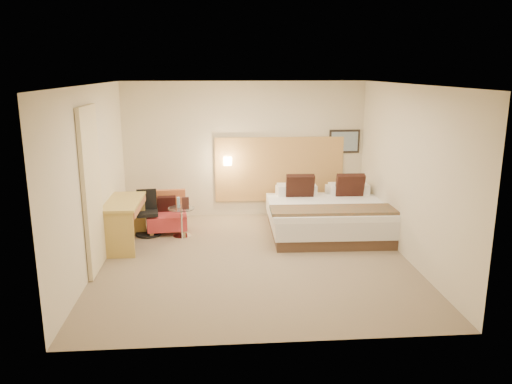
{
  "coord_description": "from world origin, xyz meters",
  "views": [
    {
      "loc": [
        -0.55,
        -7.38,
        2.91
      ],
      "look_at": [
        0.06,
        0.42,
        0.99
      ],
      "focal_mm": 35.0,
      "sensor_mm": 36.0,
      "label": 1
    }
  ],
  "objects": [
    {
      "name": "lamp_arm",
      "position": [
        -0.35,
        2.42,
        1.15
      ],
      "size": [
        0.02,
        0.12,
        0.02
      ],
      "primitive_type": "cylinder",
      "rotation": [
        1.57,
        0.0,
        0.0
      ],
      "color": "silver",
      "rests_on": "wall_back"
    },
    {
      "name": "floor",
      "position": [
        0.0,
        0.0,
        -0.01
      ],
      "size": [
        4.8,
        5.0,
        0.02
      ],
      "primitive_type": "cube",
      "color": "#7D6B54",
      "rests_on": "ground"
    },
    {
      "name": "wall_right",
      "position": [
        2.41,
        0.0,
        1.35
      ],
      "size": [
        0.02,
        5.0,
        2.7
      ],
      "primitive_type": "cube",
      "color": "beige",
      "rests_on": "floor"
    },
    {
      "name": "desk_chair",
      "position": [
        -1.82,
        1.36,
        0.33
      ],
      "size": [
        0.52,
        0.52,
        0.81
      ],
      "color": "black",
      "rests_on": "floor"
    },
    {
      "name": "art_frame",
      "position": [
        2.02,
        2.48,
        1.5
      ],
      "size": [
        0.62,
        0.03,
        0.47
      ],
      "primitive_type": "cube",
      "color": "black",
      "rests_on": "wall_back"
    },
    {
      "name": "headboard_panel",
      "position": [
        0.7,
        2.47,
        0.95
      ],
      "size": [
        2.6,
        0.04,
        1.3
      ],
      "primitive_type": "cube",
      "color": "#BB8848",
      "rests_on": "wall_back"
    },
    {
      "name": "bottle_a",
      "position": [
        -1.25,
        1.23,
        0.62
      ],
      "size": [
        0.06,
        0.06,
        0.19
      ],
      "primitive_type": "cylinder",
      "rotation": [
        0.0,
        0.0,
        0.09
      ],
      "color": "#98CDEB",
      "rests_on": "side_table"
    },
    {
      "name": "wall_left",
      "position": [
        -2.41,
        0.0,
        1.35
      ],
      "size": [
        0.02,
        5.0,
        2.7
      ],
      "primitive_type": "cube",
      "color": "beige",
      "rests_on": "floor"
    },
    {
      "name": "lounge_chair",
      "position": [
        -1.49,
        1.52,
        0.29
      ],
      "size": [
        0.75,
        0.68,
        0.74
      ],
      "color": "#AF7F52",
      "rests_on": "floor"
    },
    {
      "name": "desk",
      "position": [
        -2.11,
        0.79,
        0.62
      ],
      "size": [
        0.59,
        1.27,
        0.79
      ],
      "color": "tan",
      "rests_on": "floor"
    },
    {
      "name": "lamp_shade",
      "position": [
        -0.35,
        2.36,
        1.15
      ],
      "size": [
        0.15,
        0.15,
        0.15
      ],
      "primitive_type": "cube",
      "color": "#FFEDC6",
      "rests_on": "wall_back"
    },
    {
      "name": "side_table",
      "position": [
        -1.21,
        1.19,
        0.29
      ],
      "size": [
        0.52,
        0.52,
        0.53
      ],
      "color": "white",
      "rests_on": "floor"
    },
    {
      "name": "menu_folder",
      "position": [
        -1.12,
        1.14,
        0.63
      ],
      "size": [
        0.13,
        0.06,
        0.21
      ],
      "primitive_type": "cube",
      "rotation": [
        0.0,
        0.0,
        0.09
      ],
      "color": "#391B17",
      "rests_on": "side_table"
    },
    {
      "name": "art_canvas",
      "position": [
        2.02,
        2.46,
        1.5
      ],
      "size": [
        0.54,
        0.01,
        0.39
      ],
      "primitive_type": "cube",
      "color": "slate",
      "rests_on": "wall_back"
    },
    {
      "name": "ceiling",
      "position": [
        0.0,
        0.0,
        2.71
      ],
      "size": [
        4.8,
        5.0,
        0.02
      ],
      "primitive_type": "cube",
      "color": "silver",
      "rests_on": "floor"
    },
    {
      "name": "wall_back",
      "position": [
        0.0,
        2.51,
        1.35
      ],
      "size": [
        4.8,
        0.02,
        2.7
      ],
      "primitive_type": "cube",
      "color": "beige",
      "rests_on": "floor"
    },
    {
      "name": "curtain",
      "position": [
        -2.36,
        -0.25,
        1.22
      ],
      "size": [
        0.06,
        0.9,
        2.42
      ],
      "primitive_type": "cube",
      "color": "beige",
      "rests_on": "wall_left"
    },
    {
      "name": "bed",
      "position": [
        1.43,
        1.22,
        0.34
      ],
      "size": [
        2.2,
        2.13,
        1.05
      ],
      "color": "#493324",
      "rests_on": "floor"
    },
    {
      "name": "wall_front",
      "position": [
        0.0,
        -2.51,
        1.35
      ],
      "size": [
        4.8,
        0.02,
        2.7
      ],
      "primitive_type": "cube",
      "color": "beige",
      "rests_on": "floor"
    }
  ]
}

